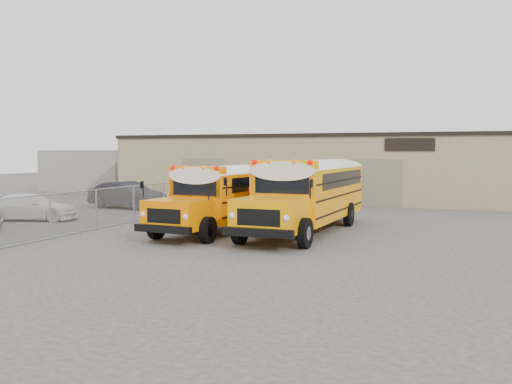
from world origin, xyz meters
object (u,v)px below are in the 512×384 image
(school_bus_right, at_px, (344,182))
(car_white, at_px, (32,207))
(tarp_bundle, at_px, (203,218))
(car_dark, at_px, (127,195))
(school_bus_left, at_px, (283,184))

(school_bus_right, relative_size, car_white, 2.38)
(school_bus_right, bearing_deg, tarp_bundle, -114.67)
(car_dark, bearing_deg, school_bus_right, -77.88)
(tarp_bundle, relative_size, car_white, 0.28)
(school_bus_left, bearing_deg, car_white, -149.23)
(car_white, height_order, car_dark, car_dark)
(school_bus_left, relative_size, tarp_bundle, 7.83)
(school_bus_right, height_order, car_white, school_bus_right)
(car_white, relative_size, car_dark, 0.92)
(school_bus_left, xyz_separation_m, school_bus_right, (3.17, 1.01, 0.15))
(car_white, xyz_separation_m, car_dark, (1.11, 6.87, 0.16))
(tarp_bundle, distance_m, car_dark, 12.25)
(tarp_bundle, xyz_separation_m, car_dark, (-9.13, 8.17, 0.16))
(school_bus_right, distance_m, car_dark, 13.31)
(school_bus_right, xyz_separation_m, car_dark, (-13.25, -0.81, -1.01))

